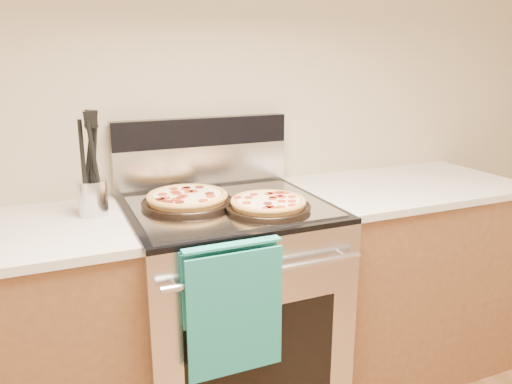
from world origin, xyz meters
name	(u,v)px	position (x,y,z in m)	size (l,w,h in m)	color
wall_back	(197,86)	(0.00, 2.00, 1.35)	(4.00, 4.00, 0.00)	tan
range_body	(229,315)	(0.00, 1.65, 0.45)	(0.76, 0.68, 0.90)	#B7B7BC
oven_window	(262,359)	(0.00, 1.31, 0.45)	(0.56, 0.01, 0.40)	black
cooktop	(227,207)	(0.00, 1.65, 0.91)	(0.76, 0.68, 0.02)	black
backsplash_lower	(203,166)	(0.00, 1.96, 1.01)	(0.76, 0.06, 0.18)	silver
backsplash_upper	(202,132)	(0.00, 1.96, 1.16)	(0.76, 0.06, 0.12)	black
oven_handle	(268,271)	(0.00, 1.27, 0.80)	(0.03, 0.03, 0.70)	silver
dish_towel	(233,306)	(-0.12, 1.27, 0.70)	(0.32, 0.05, 0.42)	#197880
foil_sheet	(230,206)	(0.00, 1.62, 0.92)	(0.70, 0.55, 0.01)	gray
cabinet_right	(398,278)	(0.88, 1.68, 0.44)	(1.00, 0.62, 0.88)	brown
countertop_right	(406,186)	(0.88, 1.68, 0.90)	(1.02, 0.64, 0.03)	beige
pepperoni_pizza_back	(187,199)	(-0.14, 1.70, 0.95)	(0.34, 0.34, 0.05)	#B97738
pepperoni_pizza_front	(268,204)	(0.11, 1.52, 0.95)	(0.31, 0.31, 0.04)	#B97738
utensil_crock	(93,198)	(-0.48, 1.75, 0.98)	(0.11, 0.11, 0.13)	silver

